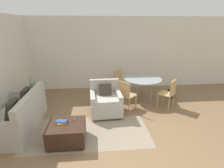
{
  "coord_description": "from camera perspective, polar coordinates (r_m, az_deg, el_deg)",
  "views": [
    {
      "loc": [
        -0.6,
        -2.93,
        2.46
      ],
      "look_at": [
        -0.14,
        2.03,
        0.75
      ],
      "focal_mm": 28.0,
      "sensor_mm": 36.0,
      "label": 1
    }
  ],
  "objects": [
    {
      "name": "ground_plane",
      "position": [
        3.87,
        5.22,
        -20.59
      ],
      "size": [
        20.0,
        20.0,
        0.0
      ],
      "primitive_type": "plane",
      "color": "brown"
    },
    {
      "name": "potted_plant_small",
      "position": [
        6.51,
        18.81,
        -2.69
      ],
      "size": [
        0.29,
        0.29,
        0.64
      ],
      "color": "#333338",
      "rests_on": "ground_plane"
    },
    {
      "name": "wall_back",
      "position": [
        6.89,
        -0.22,
        9.87
      ],
      "size": [
        12.0,
        0.06,
        2.75
      ],
      "color": "silver",
      "rests_on": "ground_plane"
    },
    {
      "name": "dining_chair_near_left",
      "position": [
        5.2,
        4.65,
        -3.05
      ],
      "size": [
        0.59,
        0.59,
        0.9
      ],
      "color": "tan",
      "rests_on": "ground_plane"
    },
    {
      "name": "dining_chair_near_right",
      "position": [
        5.58,
        18.21,
        -2.44
      ],
      "size": [
        0.59,
        0.59,
        0.9
      ],
      "color": "tan",
      "rests_on": "ground_plane"
    },
    {
      "name": "couch",
      "position": [
        4.92,
        -28.04,
        -9.44
      ],
      "size": [
        0.93,
        1.88,
        0.92
      ],
      "color": "#B2ADA3",
      "rests_on": "ground_plane"
    },
    {
      "name": "area_rug",
      "position": [
        4.38,
        -7.5,
        -15.37
      ],
      "size": [
        2.86,
        1.41,
        0.01
      ],
      "color": "gray",
      "rests_on": "ground_plane"
    },
    {
      "name": "dining_table",
      "position": [
        5.9,
        9.97,
        1.12
      ],
      "size": [
        1.24,
        1.24,
        0.76
      ],
      "color": "#99A8AD",
      "rests_on": "ground_plane"
    },
    {
      "name": "book_stack",
      "position": [
        4.0,
        -16.09,
        -11.85
      ],
      "size": [
        0.24,
        0.18,
        0.05
      ],
      "color": "gold",
      "rests_on": "ottoman"
    },
    {
      "name": "potted_plant",
      "position": [
        6.16,
        -24.15,
        -4.05
      ],
      "size": [
        0.41,
        0.41,
        1.06
      ],
      "color": "brown",
      "rests_on": "ground_plane"
    },
    {
      "name": "armchair",
      "position": [
        5.02,
        -2.09,
        -5.73
      ],
      "size": [
        0.9,
        0.92,
        0.93
      ],
      "color": "#B2ADA3",
      "rests_on": "ground_plane"
    },
    {
      "name": "tv_remote_primary",
      "position": [
        4.09,
        -11.95,
        -11.1
      ],
      "size": [
        0.08,
        0.16,
        0.01
      ],
      "color": "#333338",
      "rests_on": "ottoman"
    },
    {
      "name": "ottoman",
      "position": [
        4.06,
        -14.5,
        -14.97
      ],
      "size": [
        0.78,
        0.71,
        0.43
      ],
      "color": "#382319",
      "rests_on": "ground_plane"
    },
    {
      "name": "dining_chair_far_left",
      "position": [
        6.44,
        2.66,
        1.34
      ],
      "size": [
        0.59,
        0.59,
        0.9
      ],
      "color": "tan",
      "rests_on": "ground_plane"
    }
  ]
}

